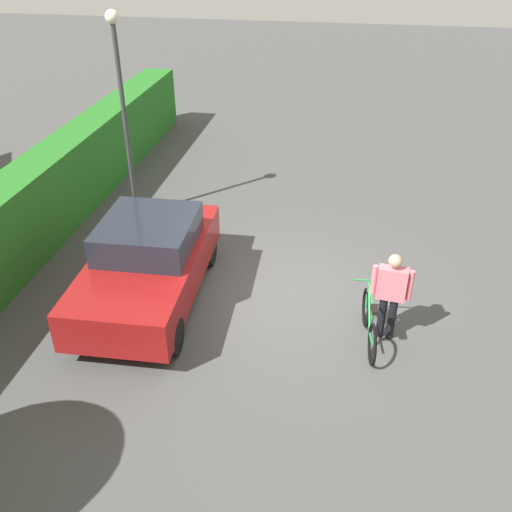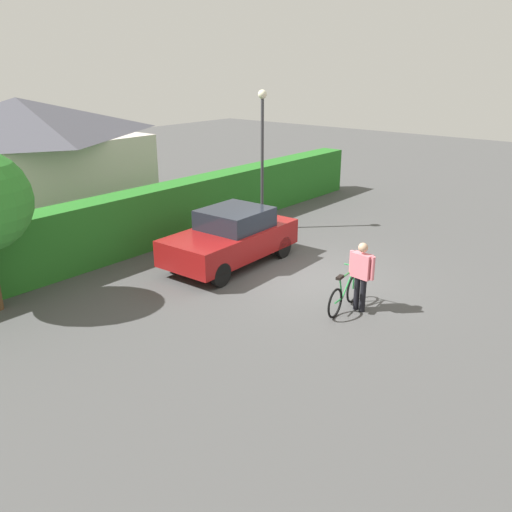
% 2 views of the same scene
% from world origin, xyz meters
% --- Properties ---
extents(ground_plane, '(60.00, 60.00, 0.00)m').
position_xyz_m(ground_plane, '(0.00, 0.00, 0.00)').
color(ground_plane, '#484848').
extents(hedge_row, '(18.65, 0.90, 1.73)m').
position_xyz_m(hedge_row, '(0.00, 5.13, 0.87)').
color(hedge_row, '#256D22').
rests_on(hedge_row, ground).
extents(house_distant, '(8.19, 4.74, 4.17)m').
position_xyz_m(house_distant, '(-1.76, 10.44, 2.13)').
color(house_distant, beige).
rests_on(house_distant, ground).
extents(parked_car_near, '(3.98, 1.92, 1.53)m').
position_xyz_m(parked_car_near, '(-0.48, 2.18, 0.77)').
color(parked_car_near, maroon).
rests_on(parked_car_near, ground).
extents(bicycle, '(1.62, 0.50, 0.91)m').
position_xyz_m(bicycle, '(-1.03, -1.72, 0.38)').
color(bicycle, black).
rests_on(bicycle, ground).
extents(person_rider, '(0.25, 0.65, 1.59)m').
position_xyz_m(person_rider, '(-0.85, -2.00, 0.92)').
color(person_rider, black).
rests_on(person_rider, ground).
extents(street_lamp, '(0.28, 0.28, 4.46)m').
position_xyz_m(street_lamp, '(2.63, 3.63, 2.86)').
color(street_lamp, '#38383D').
rests_on(street_lamp, ground).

